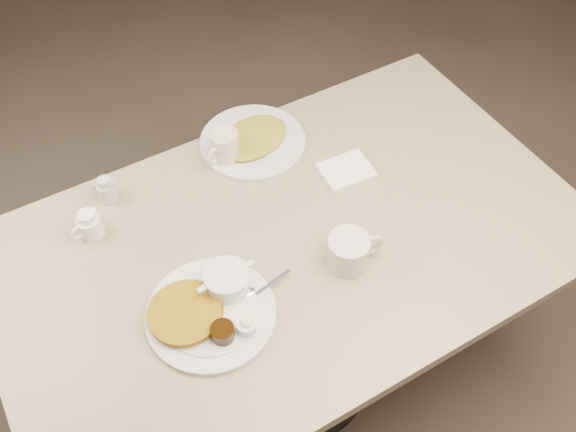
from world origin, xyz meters
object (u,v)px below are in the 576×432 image
coffee_mug_far (225,148)px  creamer_right (106,191)px  main_plate (211,306)px  hash_plate (253,140)px  creamer_left (89,225)px  coffee_mug_near (350,251)px  diner_table (292,275)px

coffee_mug_far → creamer_right: (-0.34, 0.03, -0.01)m
main_plate → creamer_right: bearing=101.1°
coffee_mug_far → hash_plate: 0.10m
creamer_left → coffee_mug_near: bearing=-37.7°
hash_plate → creamer_left: bearing=-170.8°
coffee_mug_near → hash_plate: 0.49m
diner_table → hash_plate: hash_plate is taller
coffee_mug_far → creamer_right: bearing=175.5°
hash_plate → coffee_mug_far: bearing=-168.4°
creamer_right → coffee_mug_near: bearing=-48.0°
main_plate → coffee_mug_near: 0.36m
coffee_mug_far → main_plate: bearing=-120.5°
main_plate → creamer_right: creamer_right is taller
coffee_mug_near → creamer_right: size_ratio=1.93×
diner_table → creamer_right: creamer_right is taller
coffee_mug_near → hash_plate: bearing=91.2°
creamer_left → hash_plate: creamer_left is taller
main_plate → hash_plate: main_plate is taller
coffee_mug_far → hash_plate: (0.10, 0.02, -0.04)m
main_plate → coffee_mug_near: size_ratio=2.44×
diner_table → hash_plate: size_ratio=4.01×
diner_table → creamer_left: bearing=148.3°
creamer_left → hash_plate: bearing=9.2°
creamer_left → coffee_mug_far: bearing=8.6°
diner_table → creamer_right: 0.55m
diner_table → coffee_mug_far: size_ratio=12.70×
diner_table → creamer_right: size_ratio=18.75×
coffee_mug_far → creamer_left: coffee_mug_far is taller
coffee_mug_near → hash_plate: (-0.01, 0.48, -0.03)m
coffee_mug_far → creamer_right: size_ratio=1.48×
coffee_mug_near → creamer_left: coffee_mug_near is taller
diner_table → coffee_mug_near: size_ratio=9.71×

